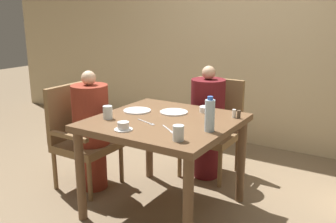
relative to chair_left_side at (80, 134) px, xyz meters
name	(u,v)px	position (x,y,z in m)	size (l,w,h in m)	color
ground_plane	(165,209)	(0.91, 0.00, -0.49)	(16.00, 16.00, 0.00)	#7A664C
wall_back	(254,27)	(0.91, 1.92, 0.91)	(8.00, 0.06, 2.80)	#C6B289
dining_table	(164,132)	(0.91, 0.00, 0.17)	(1.05, 1.04, 0.77)	brown
chair_left_side	(80,134)	(0.00, 0.00, 0.00)	(0.49, 0.49, 0.93)	brown
diner_in_left_chair	(91,130)	(0.14, 0.00, 0.06)	(0.32, 0.32, 1.08)	maroon
chair_far_side	(214,124)	(0.91, 0.91, 0.00)	(0.49, 0.49, 0.93)	brown
diner_in_far_chair	(207,122)	(0.91, 0.76, 0.07)	(0.32, 0.32, 1.09)	#5B1419
plate_main_left	(174,112)	(0.88, 0.20, 0.28)	(0.23, 0.23, 0.01)	white
plate_main_right	(137,111)	(0.59, 0.08, 0.28)	(0.23, 0.23, 0.01)	white
teacup_with_saucer	(123,127)	(0.81, -0.38, 0.30)	(0.13, 0.13, 0.06)	white
bowl_small	(206,109)	(1.09, 0.37, 0.30)	(0.11, 0.11, 0.05)	white
water_bottle	(210,115)	(1.33, -0.09, 0.39)	(0.07, 0.07, 0.25)	silver
glass_tall_near	(178,133)	(1.25, -0.37, 0.33)	(0.07, 0.07, 0.10)	silver
glass_tall_mid	(108,112)	(0.53, -0.22, 0.33)	(0.07, 0.07, 0.10)	silver
salt_shaker	(234,113)	(1.35, 0.33, 0.31)	(0.03, 0.03, 0.07)	white
pepper_shaker	(239,114)	(1.39, 0.33, 0.31)	(0.03, 0.03, 0.06)	#4C3D2D
fork_beside_plate	(147,123)	(0.86, -0.15, 0.28)	(0.19, 0.08, 0.00)	silver
knife_beside_plate	(169,130)	(1.09, -0.21, 0.28)	(0.17, 0.14, 0.00)	silver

